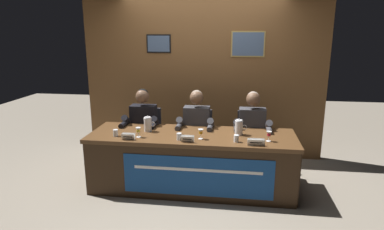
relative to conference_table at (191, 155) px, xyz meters
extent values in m
plane|color=gray|center=(0.00, 0.11, -0.49)|extent=(12.00, 12.00, 0.00)
cube|color=brown|center=(0.00, 1.37, 0.81)|extent=(3.81, 0.12, 2.60)
cube|color=black|center=(-0.69, 1.31, 1.32)|extent=(0.39, 0.02, 0.28)
cube|color=slate|center=(-0.69, 1.30, 1.32)|extent=(0.35, 0.01, 0.24)
cube|color=tan|center=(0.69, 1.31, 1.32)|extent=(0.51, 0.02, 0.39)
cube|color=slate|center=(0.69, 1.30, 1.32)|extent=(0.47, 0.01, 0.35)
cube|color=brown|center=(0.00, 0.11, 0.21)|extent=(2.61, 0.83, 0.05)
cube|color=#342112|center=(0.00, -0.29, -0.15)|extent=(2.55, 0.04, 0.68)
cube|color=#342112|center=(-1.26, 0.11, -0.15)|extent=(0.08, 0.75, 0.68)
cube|color=#342112|center=(1.25, 0.11, -0.15)|extent=(0.08, 0.75, 0.68)
cube|color=#19478C|center=(0.12, -0.31, -0.15)|extent=(1.78, 0.01, 0.49)
cube|color=white|center=(0.12, -0.32, -0.07)|extent=(1.51, 0.00, 0.04)
cylinder|color=black|center=(-0.77, 0.62, -0.48)|extent=(0.44, 0.44, 0.02)
cylinder|color=black|center=(-0.77, 0.62, -0.27)|extent=(0.05, 0.05, 0.39)
cube|color=#232328|center=(-0.77, 0.62, -0.06)|extent=(0.44, 0.44, 0.03)
cube|color=#232328|center=(-0.77, 0.82, 0.17)|extent=(0.40, 0.05, 0.44)
cylinder|color=black|center=(-0.87, 0.27, -0.27)|extent=(0.10, 0.10, 0.44)
cylinder|color=black|center=(-0.67, 0.27, -0.27)|extent=(0.10, 0.10, 0.44)
cylinder|color=black|center=(-0.87, 0.42, 0.00)|extent=(0.13, 0.34, 0.13)
cylinder|color=black|center=(-0.67, 0.42, 0.00)|extent=(0.13, 0.34, 0.13)
cube|color=black|center=(-0.77, 0.59, 0.24)|extent=(0.36, 0.20, 0.48)
sphere|color=brown|center=(-0.77, 0.57, 0.62)|extent=(0.19, 0.19, 0.19)
sphere|color=black|center=(-0.77, 0.59, 0.63)|extent=(0.17, 0.17, 0.17)
cylinder|color=black|center=(-0.98, 0.49, 0.26)|extent=(0.09, 0.30, 0.25)
cylinder|color=black|center=(-0.56, 0.49, 0.26)|extent=(0.09, 0.30, 0.25)
cylinder|color=black|center=(-0.98, 0.33, 0.27)|extent=(0.07, 0.24, 0.07)
cylinder|color=black|center=(-0.56, 0.33, 0.27)|extent=(0.07, 0.24, 0.07)
cube|color=white|center=(-0.73, -0.23, 0.28)|extent=(0.16, 0.03, 0.08)
cube|color=white|center=(-0.73, -0.20, 0.28)|extent=(0.16, 0.03, 0.08)
cube|color=black|center=(-0.73, -0.24, 0.28)|extent=(0.11, 0.01, 0.01)
cylinder|color=white|center=(-0.64, -0.11, 0.24)|extent=(0.06, 0.06, 0.00)
cylinder|color=white|center=(-0.64, -0.11, 0.27)|extent=(0.01, 0.01, 0.05)
cone|color=white|center=(-0.64, -0.11, 0.33)|extent=(0.06, 0.06, 0.06)
cylinder|color=yellow|center=(-0.64, -0.11, 0.32)|extent=(0.04, 0.04, 0.04)
cylinder|color=silver|center=(-0.93, -0.11, 0.28)|extent=(0.06, 0.06, 0.08)
cylinder|color=silver|center=(-0.93, -0.11, 0.26)|extent=(0.05, 0.05, 0.05)
cylinder|color=black|center=(0.00, 0.62, -0.48)|extent=(0.44, 0.44, 0.02)
cylinder|color=black|center=(0.00, 0.62, -0.27)|extent=(0.05, 0.05, 0.39)
cube|color=#232328|center=(0.00, 0.62, -0.06)|extent=(0.44, 0.44, 0.03)
cube|color=#232328|center=(0.00, 0.82, 0.17)|extent=(0.40, 0.05, 0.44)
cylinder|color=black|center=(-0.10, 0.27, -0.27)|extent=(0.10, 0.10, 0.44)
cylinder|color=black|center=(0.10, 0.27, -0.27)|extent=(0.10, 0.10, 0.44)
cylinder|color=black|center=(-0.10, 0.42, 0.00)|extent=(0.13, 0.34, 0.13)
cylinder|color=black|center=(0.10, 0.42, 0.00)|extent=(0.13, 0.34, 0.13)
cube|color=#38383D|center=(0.00, 0.59, 0.24)|extent=(0.36, 0.20, 0.48)
sphere|color=brown|center=(0.00, 0.57, 0.62)|extent=(0.19, 0.19, 0.19)
sphere|color=gray|center=(0.00, 0.59, 0.63)|extent=(0.17, 0.17, 0.17)
cylinder|color=#38383D|center=(-0.21, 0.49, 0.26)|extent=(0.09, 0.30, 0.25)
cylinder|color=#38383D|center=(0.21, 0.49, 0.26)|extent=(0.09, 0.30, 0.25)
cylinder|color=#38383D|center=(-0.21, 0.33, 0.27)|extent=(0.07, 0.24, 0.07)
cylinder|color=#38383D|center=(0.21, 0.33, 0.27)|extent=(0.07, 0.24, 0.07)
cube|color=white|center=(-0.01, -0.22, 0.28)|extent=(0.15, 0.03, 0.08)
cube|color=white|center=(-0.01, -0.19, 0.28)|extent=(0.15, 0.03, 0.08)
cube|color=black|center=(-0.01, -0.23, 0.28)|extent=(0.11, 0.01, 0.01)
cylinder|color=white|center=(0.13, -0.07, 0.24)|extent=(0.06, 0.06, 0.00)
cylinder|color=white|center=(0.13, -0.07, 0.27)|extent=(0.01, 0.01, 0.05)
cone|color=white|center=(0.13, -0.07, 0.33)|extent=(0.06, 0.06, 0.06)
cylinder|color=orange|center=(0.13, -0.07, 0.32)|extent=(0.04, 0.04, 0.04)
cylinder|color=silver|center=(-0.12, -0.15, 0.28)|extent=(0.06, 0.06, 0.08)
cylinder|color=silver|center=(-0.12, -0.15, 0.26)|extent=(0.05, 0.05, 0.05)
cylinder|color=black|center=(0.77, 0.62, -0.48)|extent=(0.44, 0.44, 0.02)
cylinder|color=black|center=(0.77, 0.62, -0.27)|extent=(0.05, 0.05, 0.39)
cube|color=#232328|center=(0.77, 0.62, -0.06)|extent=(0.44, 0.44, 0.03)
cube|color=#232328|center=(0.77, 0.82, 0.17)|extent=(0.40, 0.05, 0.44)
cylinder|color=black|center=(0.67, 0.27, -0.27)|extent=(0.10, 0.10, 0.44)
cylinder|color=black|center=(0.87, 0.27, -0.27)|extent=(0.10, 0.10, 0.44)
cylinder|color=black|center=(0.67, 0.42, 0.00)|extent=(0.13, 0.34, 0.13)
cylinder|color=black|center=(0.87, 0.42, 0.00)|extent=(0.13, 0.34, 0.13)
cube|color=#38383D|center=(0.77, 0.59, 0.24)|extent=(0.36, 0.20, 0.48)
sphere|color=brown|center=(0.77, 0.57, 0.62)|extent=(0.19, 0.19, 0.19)
sphere|color=gray|center=(0.77, 0.59, 0.63)|extent=(0.17, 0.17, 0.17)
cylinder|color=#38383D|center=(0.56, 0.49, 0.26)|extent=(0.09, 0.30, 0.25)
cylinder|color=#38383D|center=(0.98, 0.49, 0.26)|extent=(0.09, 0.30, 0.25)
cylinder|color=#38383D|center=(0.56, 0.33, 0.27)|extent=(0.07, 0.24, 0.07)
cylinder|color=#38383D|center=(0.98, 0.33, 0.27)|extent=(0.07, 0.24, 0.07)
cube|color=white|center=(0.78, -0.24, 0.28)|extent=(0.20, 0.03, 0.08)
cube|color=white|center=(0.78, -0.21, 0.28)|extent=(0.20, 0.03, 0.08)
cube|color=black|center=(0.78, -0.24, 0.28)|extent=(0.14, 0.01, 0.01)
cylinder|color=white|center=(0.94, -0.05, 0.24)|extent=(0.06, 0.06, 0.00)
cylinder|color=white|center=(0.94, -0.05, 0.27)|extent=(0.01, 0.01, 0.05)
cone|color=white|center=(0.94, -0.05, 0.33)|extent=(0.06, 0.06, 0.06)
cylinder|color=#B21E2D|center=(0.94, -0.05, 0.32)|extent=(0.04, 0.04, 0.04)
cylinder|color=silver|center=(0.56, -0.13, 0.28)|extent=(0.06, 0.06, 0.08)
cylinder|color=silver|center=(0.56, -0.13, 0.26)|extent=(0.05, 0.05, 0.05)
cylinder|color=silver|center=(-0.59, 0.15, 0.33)|extent=(0.10, 0.10, 0.18)
cylinder|color=silver|center=(-0.59, 0.15, 0.42)|extent=(0.08, 0.09, 0.01)
sphere|color=silver|center=(-0.59, 0.15, 0.44)|extent=(0.02, 0.02, 0.02)
torus|color=silver|center=(-0.52, 0.15, 0.34)|extent=(0.07, 0.01, 0.07)
cylinder|color=silver|center=(0.58, 0.16, 0.33)|extent=(0.10, 0.10, 0.18)
cylinder|color=silver|center=(0.58, 0.16, 0.42)|extent=(0.08, 0.08, 0.01)
sphere|color=silver|center=(0.58, 0.16, 0.44)|extent=(0.02, 0.02, 0.02)
torus|color=silver|center=(0.65, 0.16, 0.34)|extent=(0.07, 0.01, 0.07)
camera|label=1|loc=(0.54, -3.88, 1.51)|focal=31.01mm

